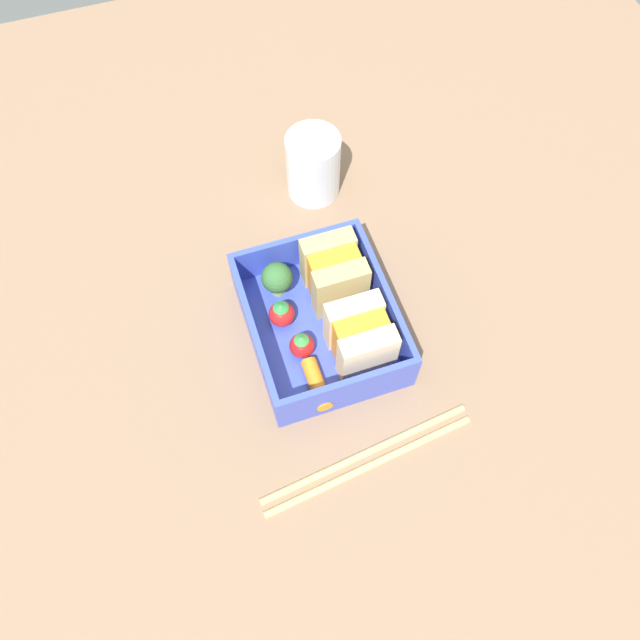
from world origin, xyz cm
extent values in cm
cube|color=#886951|center=(0.00, 0.00, -1.00)|extent=(120.00, 120.00, 2.00)
cube|color=blue|center=(0.00, 0.00, 0.60)|extent=(17.08, 14.10, 1.20)
cube|color=blue|center=(0.00, 6.75, 3.46)|extent=(17.08, 0.60, 4.52)
cube|color=blue|center=(0.00, -6.75, 3.46)|extent=(17.08, 0.60, 4.52)
cube|color=blue|center=(-8.24, 0.00, 3.46)|extent=(0.60, 12.90, 4.52)
cube|color=blue|center=(8.24, 0.00, 3.46)|extent=(0.60, 12.90, 4.52)
cube|color=tan|center=(-5.78, 2.77, 4.33)|extent=(1.96, 5.54, 6.26)
cube|color=orange|center=(-3.82, 2.77, 4.33)|extent=(1.96, 5.09, 5.76)
cube|color=tan|center=(-1.86, 2.77, 4.33)|extent=(1.96, 5.54, 6.26)
cube|color=beige|center=(1.86, 2.77, 4.33)|extent=(1.96, 5.54, 6.26)
cube|color=orange|center=(3.82, 2.77, 4.33)|extent=(1.96, 5.09, 5.76)
cube|color=beige|center=(5.78, 2.77, 4.33)|extent=(1.96, 5.54, 6.26)
cylinder|color=#8BBB62|center=(-5.35, -2.83, 2.02)|extent=(1.33, 1.33, 1.65)
sphere|color=#356734|center=(-5.35, -2.83, 3.98)|extent=(3.22, 3.22, 3.22)
sphere|color=red|center=(-1.95, -3.43, 2.53)|extent=(2.65, 2.65, 2.65)
cone|color=#2E8240|center=(-1.95, -3.43, 4.15)|extent=(1.59, 1.59, 0.60)
sphere|color=red|center=(2.02, -2.57, 2.45)|extent=(2.49, 2.49, 2.49)
cone|color=#388B3F|center=(2.02, -2.57, 3.99)|extent=(1.49, 1.49, 0.60)
cylinder|color=orange|center=(6.12, -2.39, 1.98)|extent=(5.13, 1.64, 1.57)
cylinder|color=tan|center=(13.51, 0.28, 0.35)|extent=(3.15, 21.34, 0.70)
cylinder|color=tan|center=(14.74, 0.42, 0.35)|extent=(3.15, 21.34, 0.70)
cylinder|color=white|center=(-18.24, 5.28, 3.97)|extent=(6.11, 6.11, 7.94)
camera|label=1|loc=(27.50, -9.19, 57.87)|focal=35.00mm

